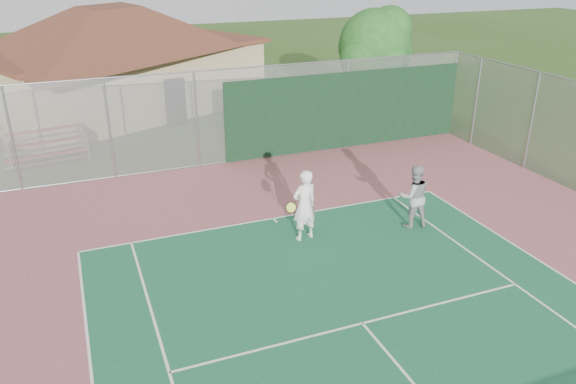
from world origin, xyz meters
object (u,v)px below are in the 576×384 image
Objects in this scene: clubhouse at (114,48)px; bleachers at (46,146)px; player_white_front at (304,206)px; tree at (376,47)px; player_grey_back at (414,197)px.

clubhouse reaches higher than bleachers.
player_white_front reaches higher than bleachers.
tree is 12.17m from player_white_front.
clubhouse reaches higher than tree.
player_grey_back is (-4.23, -9.78, -2.48)m from tree.
tree is at bearing -102.08° from player_grey_back.
clubhouse is 16.67m from player_white_front.
bleachers is 1.51× the size of player_white_front.
clubhouse is 8.66× the size of player_grey_back.
tree is 2.59× the size of player_white_front.
player_grey_back is at bearing -113.40° from tree.
player_white_front is at bearing -128.39° from tree.
bleachers is 14.26m from tree.
clubhouse is 5.31× the size of bleachers.
tree is at bearing -139.09° from player_white_front.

